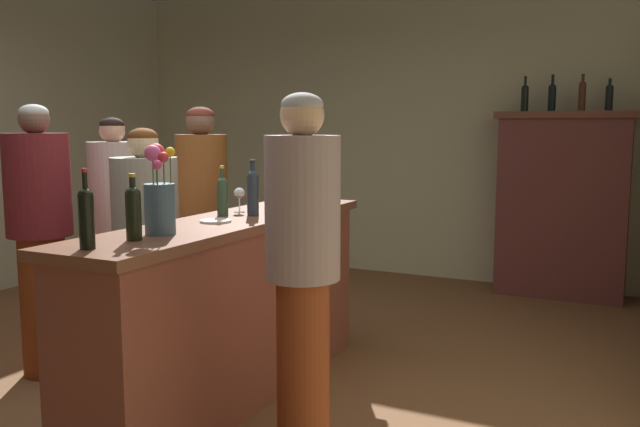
% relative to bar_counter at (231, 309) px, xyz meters
% --- Properties ---
extents(floor, '(9.00, 9.00, 0.00)m').
position_rel_bar_counter_xyz_m(floor, '(-0.52, -0.03, -0.51)').
color(floor, brown).
rests_on(floor, ground).
extents(wall_back, '(5.67, 0.12, 2.96)m').
position_rel_bar_counter_xyz_m(wall_back, '(-0.52, 3.49, 0.97)').
color(wall_back, '#BBB892').
rests_on(wall_back, ground).
extents(bar_counter, '(0.53, 2.27, 1.01)m').
position_rel_bar_counter_xyz_m(bar_counter, '(0.00, 0.00, 0.00)').
color(bar_counter, brown).
rests_on(bar_counter, ground).
extents(display_cabinet, '(1.16, 0.44, 1.63)m').
position_rel_bar_counter_xyz_m(display_cabinet, '(1.35, 3.18, 0.34)').
color(display_cabinet, brown).
rests_on(display_cabinet, ground).
extents(wine_bottle_riesling, '(0.08, 0.08, 0.33)m').
position_rel_bar_counter_xyz_m(wine_bottle_riesling, '(0.01, 0.51, 0.65)').
color(wine_bottle_riesling, '#24233B').
rests_on(wine_bottle_riesling, bar_counter).
extents(wine_bottle_rose, '(0.07, 0.07, 0.31)m').
position_rel_bar_counter_xyz_m(wine_bottle_rose, '(0.05, 0.17, 0.64)').
color(wine_bottle_rose, '#252F3C').
rests_on(wine_bottle_rose, bar_counter).
extents(wine_bottle_merlot, '(0.07, 0.07, 0.29)m').
position_rel_bar_counter_xyz_m(wine_bottle_merlot, '(0.01, -0.75, 0.63)').
color(wine_bottle_merlot, black).
rests_on(wine_bottle_merlot, bar_counter).
extents(wine_bottle_chardonnay, '(0.06, 0.06, 0.33)m').
position_rel_bar_counter_xyz_m(wine_bottle_chardonnay, '(-0.02, -0.99, 0.64)').
color(wine_bottle_chardonnay, black).
rests_on(wine_bottle_chardonnay, bar_counter).
extents(wine_bottle_syrah, '(0.06, 0.06, 0.28)m').
position_rel_bar_counter_xyz_m(wine_bottle_syrah, '(-0.10, 0.09, 0.62)').
color(wine_bottle_syrah, '#2C4630').
rests_on(wine_bottle_syrah, bar_counter).
extents(wine_glass_front, '(0.08, 0.08, 0.17)m').
position_rel_bar_counter_xyz_m(wine_glass_front, '(-0.16, 0.99, 0.62)').
color(wine_glass_front, white).
rests_on(wine_glass_front, bar_counter).
extents(wine_glass_mid, '(0.06, 0.06, 0.14)m').
position_rel_bar_counter_xyz_m(wine_glass_mid, '(-0.10, 0.26, 0.60)').
color(wine_glass_mid, white).
rests_on(wine_glass_mid, bar_counter).
extents(flower_arrangement, '(0.15, 0.15, 0.42)m').
position_rel_bar_counter_xyz_m(flower_arrangement, '(0.00, -0.57, 0.67)').
color(flower_arrangement, '#3F5B70').
rests_on(flower_arrangement, bar_counter).
extents(cheese_plate, '(0.16, 0.16, 0.01)m').
position_rel_bar_counter_xyz_m(cheese_plate, '(0.00, -0.13, 0.51)').
color(cheese_plate, white).
rests_on(cheese_plate, bar_counter).
extents(display_bottle_left, '(0.06, 0.06, 0.31)m').
position_rel_bar_counter_xyz_m(display_bottle_left, '(1.00, 3.18, 1.25)').
color(display_bottle_left, black).
rests_on(display_bottle_left, display_cabinet).
extents(display_bottle_midleft, '(0.07, 0.07, 0.32)m').
position_rel_bar_counter_xyz_m(display_bottle_midleft, '(1.23, 3.18, 1.26)').
color(display_bottle_midleft, black).
rests_on(display_bottle_midleft, display_cabinet).
extents(display_bottle_center, '(0.06, 0.06, 0.31)m').
position_rel_bar_counter_xyz_m(display_bottle_center, '(1.47, 3.18, 1.26)').
color(display_bottle_center, '#472719').
rests_on(display_bottle_center, display_cabinet).
extents(display_bottle_midright, '(0.06, 0.06, 0.28)m').
position_rel_bar_counter_xyz_m(display_bottle_midright, '(1.69, 3.18, 1.25)').
color(display_bottle_midright, black).
rests_on(display_bottle_midright, display_cabinet).
extents(patron_tall, '(0.35, 0.35, 1.56)m').
position_rel_bar_counter_xyz_m(patron_tall, '(-1.27, 0.49, 0.34)').
color(patron_tall, '#313224').
rests_on(patron_tall, ground).
extents(patron_in_grey, '(0.38, 0.38, 1.63)m').
position_rel_bar_counter_xyz_m(patron_in_grey, '(-1.22, -0.19, 0.38)').
color(patron_in_grey, maroon).
rests_on(patron_in_grey, ground).
extents(patron_redhead, '(0.40, 0.40, 1.49)m').
position_rel_bar_counter_xyz_m(patron_redhead, '(-0.70, 0.15, 0.30)').
color(patron_redhead, maroon).
rests_on(patron_redhead, ground).
extents(patron_by_cabinet, '(0.36, 0.36, 1.64)m').
position_rel_bar_counter_xyz_m(patron_by_cabinet, '(-0.84, 0.90, 0.39)').
color(patron_by_cabinet, '#262528').
rests_on(patron_by_cabinet, ground).
extents(bartender, '(0.32, 0.32, 1.64)m').
position_rel_bar_counter_xyz_m(bartender, '(0.70, -0.48, 0.40)').
color(bartender, brown).
rests_on(bartender, ground).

